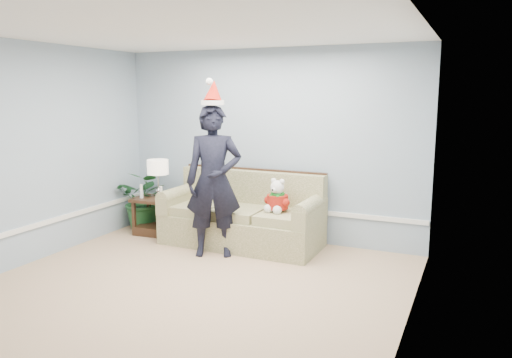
{
  "coord_description": "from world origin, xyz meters",
  "views": [
    {
      "loc": [
        2.74,
        -4.02,
        2.08
      ],
      "look_at": [
        0.25,
        1.55,
        1.03
      ],
      "focal_mm": 35.0,
      "sensor_mm": 36.0,
      "label": 1
    }
  ],
  "objects_px": {
    "side_table": "(154,220)",
    "table_lamp": "(158,169)",
    "houseplant": "(146,200)",
    "sofa": "(243,219)",
    "teddy_bear": "(277,200)",
    "man": "(214,181)"
  },
  "relations": [
    {
      "from": "houseplant",
      "to": "man",
      "type": "bearing_deg",
      "value": -23.61
    },
    {
      "from": "houseplant",
      "to": "man",
      "type": "xyz_separation_m",
      "value": [
        1.6,
        -0.7,
        0.52
      ]
    },
    {
      "from": "man",
      "to": "teddy_bear",
      "type": "xyz_separation_m",
      "value": [
        0.68,
        0.48,
        -0.28
      ]
    },
    {
      "from": "sofa",
      "to": "side_table",
      "type": "relative_size",
      "value": 3.67
    },
    {
      "from": "teddy_bear",
      "to": "houseplant",
      "type": "bearing_deg",
      "value": -174.59
    },
    {
      "from": "side_table",
      "to": "table_lamp",
      "type": "height_order",
      "value": "table_lamp"
    },
    {
      "from": "table_lamp",
      "to": "houseplant",
      "type": "relative_size",
      "value": 0.61
    },
    {
      "from": "sofa",
      "to": "houseplant",
      "type": "relative_size",
      "value": 2.39
    },
    {
      "from": "table_lamp",
      "to": "man",
      "type": "bearing_deg",
      "value": -24.32
    },
    {
      "from": "table_lamp",
      "to": "houseplant",
      "type": "bearing_deg",
      "value": 159.11
    },
    {
      "from": "table_lamp",
      "to": "houseplant",
      "type": "distance_m",
      "value": 0.64
    },
    {
      "from": "sofa",
      "to": "houseplant",
      "type": "distance_m",
      "value": 1.74
    },
    {
      "from": "side_table",
      "to": "houseplant",
      "type": "distance_m",
      "value": 0.44
    },
    {
      "from": "teddy_bear",
      "to": "side_table",
      "type": "bearing_deg",
      "value": -169.46
    },
    {
      "from": "side_table",
      "to": "houseplant",
      "type": "height_order",
      "value": "houseplant"
    },
    {
      "from": "sofa",
      "to": "side_table",
      "type": "height_order",
      "value": "sofa"
    },
    {
      "from": "man",
      "to": "teddy_bear",
      "type": "bearing_deg",
      "value": 10.65
    },
    {
      "from": "side_table",
      "to": "table_lamp",
      "type": "distance_m",
      "value": 0.77
    },
    {
      "from": "sofa",
      "to": "table_lamp",
      "type": "height_order",
      "value": "table_lamp"
    },
    {
      "from": "houseplant",
      "to": "man",
      "type": "distance_m",
      "value": 1.82
    },
    {
      "from": "side_table",
      "to": "teddy_bear",
      "type": "xyz_separation_m",
      "value": [
        1.98,
        -0.01,
        0.48
      ]
    },
    {
      "from": "houseplant",
      "to": "teddy_bear",
      "type": "distance_m",
      "value": 2.3
    }
  ]
}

